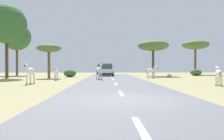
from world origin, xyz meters
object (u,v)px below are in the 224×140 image
Objects in this scene: zebra_1 at (30,71)px; zebra_2 at (151,71)px; car_1 at (106,70)px; tree_5 at (49,49)px; tree_4 at (195,45)px; zebra_4 at (56,72)px; tree_1 at (17,37)px; zebra_0 at (99,70)px; tree_7 at (7,24)px; bush_0 at (196,72)px; bush_1 at (70,73)px; tree_3 at (153,46)px; rock_3 at (169,76)px; zebra_3 at (219,73)px; car_0 at (103,70)px.

zebra_1 reaches higher than zebra_2.
zebra_2 is 8.18m from car_1.
tree_4 is at bearing 27.81° from tree_5.
tree_5 is at bearing -152.19° from tree_4.
tree_1 reaches higher than zebra_4.
tree_7 is (-10.86, 3.98, 5.27)m from zebra_0.
tree_5 is at bearing -161.78° from bush_0.
bush_1 is at bearing -33.64° from tree_1.
zebra_0 is 12.94m from tree_3.
bush_0 is at bearing 44.30° from rock_3.
zebra_0 is at bearing 157.24° from zebra_3.
zebra_0 is 0.27× the size of tree_4.
tree_4 is (10.16, 12.46, 4.24)m from zebra_2.
car_1 is 0.84× the size of tree_3.
rock_3 is at bearing -138.75° from zebra_1.
tree_5 is (-6.78, -5.55, 2.62)m from car_1.
car_1 is 0.51× the size of tree_7.
zebra_3 is 0.18× the size of tree_1.
bush_1 is at bearing 25.94° from tree_7.
car_0 is 0.85× the size of tree_3.
tree_1 is (-21.88, 20.52, 5.19)m from zebra_3.
car_1 is at bearing -113.01° from zebra_0.
zebra_3 is at bearing 113.27° from car_0.
tree_1 reaches higher than tree_5.
zebra_4 is 0.28× the size of tree_3.
tree_1 is at bearing 153.79° from zebra_3.
car_0 is at bearing 10.99° from tree_1.
bush_1 is (-11.57, -2.72, -3.91)m from tree_3.
tree_4 reaches higher than tree_3.
tree_1 is at bearing 160.06° from rock_3.
tree_5 reaches higher than zebra_3.
tree_3 is at bearing 143.70° from car_0.
zebra_0 is at bearing -35.14° from tree_5.
zebra_2 and zebra_3 have the same top height.
zebra_4 is (-4.34, 0.29, -0.18)m from zebra_0.
zebra_2 is at bearing 120.85° from zebra_3.
tree_3 reaches higher than car_0.
tree_5 is at bearing -51.43° from tree_1.
zebra_3 reaches higher than bush_0.
zebra_0 is 0.31× the size of tree_3.
car_0 is 2.64× the size of bush_0.
zebra_4 is at bearing 77.67° from car_0.
zebra_3 is at bearing -29.69° from tree_7.
rock_3 is (19.45, 1.52, -6.07)m from tree_7.
zebra_3 is 18.59m from tree_5.
tree_3 reaches higher than zebra_1.
zebra_0 is 7.19m from zebra_1.
zebra_1 is 30.07m from tree_4.
tree_4 is at bearing 23.25° from bush_1.
zebra_2 is 0.89× the size of bush_1.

